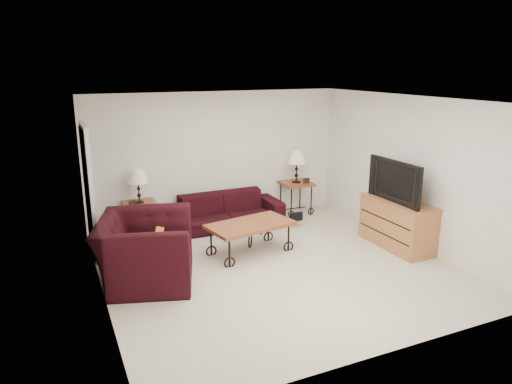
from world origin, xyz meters
TOP-DOWN VIEW (x-y plane):
  - ground at (0.00, 0.00)m, footprint 5.00×5.00m
  - wall_back at (0.00, 2.50)m, footprint 5.00×0.02m
  - wall_front at (0.00, -2.50)m, footprint 5.00×0.02m
  - wall_left at (-2.50, 0.00)m, footprint 0.02×5.00m
  - wall_right at (2.50, 0.00)m, footprint 0.02×5.00m
  - ceiling at (0.00, 0.00)m, footprint 5.00×5.00m
  - doorway at (-2.47, 1.65)m, footprint 0.08×0.94m
  - sofa at (-0.04, 2.02)m, footprint 2.15×0.84m
  - side_table_left at (-1.59, 2.20)m, footprint 0.56×0.56m
  - side_table_right at (1.57, 2.20)m, footprint 0.64×0.64m
  - lamp_left at (-1.59, 2.20)m, footprint 0.35×0.35m
  - lamp_right at (1.57, 2.20)m, footprint 0.39×0.39m
  - photo_frame_left at (-1.74, 2.05)m, footprint 0.12×0.04m
  - photo_frame_right at (1.72, 2.05)m, footprint 0.13×0.05m
  - coffee_table at (-0.13, 0.63)m, footprint 1.47×0.97m
  - armchair at (-1.88, 0.31)m, footprint 1.63×1.74m
  - throw_pillow at (-1.72, 0.26)m, footprint 0.23×0.44m
  - tv_stand at (2.23, -0.11)m, footprint 0.56×1.34m
  - television at (2.21, -0.11)m, footprint 0.16×1.20m
  - backpack at (1.16, 1.57)m, footprint 0.43×0.36m

SIDE VIEW (x-z plane):
  - ground at x=0.00m, z-range 0.00..0.00m
  - backpack at x=1.16m, z-range 0.00..0.50m
  - coffee_table at x=-0.13m, z-range 0.00..0.51m
  - side_table_left at x=-1.59m, z-range 0.00..0.61m
  - sofa at x=-0.04m, z-range 0.00..0.63m
  - side_table_right at x=1.57m, z-range 0.00..0.66m
  - tv_stand at x=2.23m, z-range 0.00..0.80m
  - armchair at x=-1.88m, z-range 0.00..0.93m
  - throw_pillow at x=-1.72m, z-range 0.31..0.73m
  - photo_frame_left at x=-1.74m, z-range 0.61..0.71m
  - photo_frame_right at x=1.72m, z-range 0.66..0.77m
  - lamp_left at x=-1.59m, z-range 0.61..1.22m
  - lamp_right at x=1.57m, z-range 0.66..1.32m
  - doorway at x=-2.47m, z-range 0.00..2.04m
  - television at x=2.21m, z-range 0.80..1.49m
  - wall_back at x=0.00m, z-range 0.00..2.50m
  - wall_front at x=0.00m, z-range 0.00..2.50m
  - wall_left at x=-2.50m, z-range 0.00..2.50m
  - wall_right at x=2.50m, z-range 0.00..2.50m
  - ceiling at x=0.00m, z-range 2.50..2.50m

